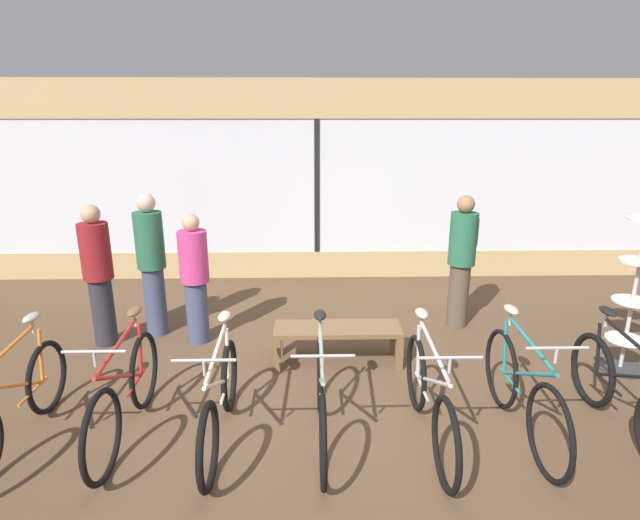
{
  "coord_description": "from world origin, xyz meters",
  "views": [
    {
      "loc": [
        -0.14,
        -4.14,
        2.69
      ],
      "look_at": [
        0.0,
        1.73,
        0.95
      ],
      "focal_mm": 28.0,
      "sensor_mm": 36.0,
      "label": 1
    }
  ],
  "objects_px": {
    "customer_by_window": "(462,257)",
    "customer_near_bench": "(152,262)",
    "bicycle_center_right": "(429,399)",
    "bicycle_right": "(522,392)",
    "bicycle_left": "(126,395)",
    "customer_near_rack": "(98,273)",
    "accessory_rack": "(631,307)",
    "bicycle_center": "(321,399)",
    "bicycle_far_right": "(624,395)",
    "bicycle_center_left": "(220,402)",
    "customer_mid_floor": "(195,277)",
    "bicycle_far_left": "(15,404)",
    "display_bench": "(337,333)"
  },
  "relations": [
    {
      "from": "customer_by_window",
      "to": "customer_near_bench",
      "type": "height_order",
      "value": "customer_near_bench"
    },
    {
      "from": "bicycle_center_right",
      "to": "bicycle_right",
      "type": "xyz_separation_m",
      "value": [
        0.81,
        0.06,
        0.02
      ]
    },
    {
      "from": "bicycle_left",
      "to": "customer_near_rack",
      "type": "relative_size",
      "value": 1.01
    },
    {
      "from": "accessory_rack",
      "to": "customer_near_bench",
      "type": "xyz_separation_m",
      "value": [
        -5.32,
        1.05,
        0.22
      ]
    },
    {
      "from": "bicycle_right",
      "to": "customer_by_window",
      "type": "xyz_separation_m",
      "value": [
        0.14,
        2.34,
        0.52
      ]
    },
    {
      "from": "bicycle_center",
      "to": "customer_near_bench",
      "type": "height_order",
      "value": "customer_near_bench"
    },
    {
      "from": "bicycle_center_right",
      "to": "customer_near_bench",
      "type": "bearing_deg",
      "value": 142.73
    },
    {
      "from": "customer_by_window",
      "to": "bicycle_far_right",
      "type": "bearing_deg",
      "value": -72.74
    },
    {
      "from": "bicycle_center_right",
      "to": "accessory_rack",
      "type": "height_order",
      "value": "accessory_rack"
    },
    {
      "from": "bicycle_center_right",
      "to": "customer_near_bench",
      "type": "relative_size",
      "value": 0.99
    },
    {
      "from": "bicycle_center_left",
      "to": "customer_mid_floor",
      "type": "height_order",
      "value": "customer_mid_floor"
    },
    {
      "from": "bicycle_left",
      "to": "accessory_rack",
      "type": "distance_m",
      "value": 5.08
    },
    {
      "from": "bicycle_far_left",
      "to": "bicycle_right",
      "type": "xyz_separation_m",
      "value": [
        4.24,
        0.04,
        0.03
      ]
    },
    {
      "from": "bicycle_right",
      "to": "customer_near_rack",
      "type": "bearing_deg",
      "value": 156.25
    },
    {
      "from": "accessory_rack",
      "to": "bicycle_far_left",
      "type": "bearing_deg",
      "value": -168.79
    },
    {
      "from": "bicycle_far_left",
      "to": "customer_mid_floor",
      "type": "relative_size",
      "value": 1.1
    },
    {
      "from": "display_bench",
      "to": "customer_mid_floor",
      "type": "height_order",
      "value": "customer_mid_floor"
    },
    {
      "from": "bicycle_center_left",
      "to": "customer_near_bench",
      "type": "distance_m",
      "value": 2.55
    },
    {
      "from": "bicycle_center_left",
      "to": "bicycle_center_right",
      "type": "xyz_separation_m",
      "value": [
        1.75,
        -0.03,
        0.02
      ]
    },
    {
      "from": "bicycle_left",
      "to": "customer_near_bench",
      "type": "height_order",
      "value": "customer_near_bench"
    },
    {
      "from": "customer_by_window",
      "to": "bicycle_left",
      "type": "bearing_deg",
      "value": -146.95
    },
    {
      "from": "display_bench",
      "to": "customer_by_window",
      "type": "xyz_separation_m",
      "value": [
        1.63,
        0.99,
        0.58
      ]
    },
    {
      "from": "bicycle_left",
      "to": "accessory_rack",
      "type": "bearing_deg",
      "value": 12.03
    },
    {
      "from": "accessory_rack",
      "to": "customer_by_window",
      "type": "height_order",
      "value": "accessory_rack"
    },
    {
      "from": "bicycle_center",
      "to": "bicycle_center_right",
      "type": "distance_m",
      "value": 0.9
    },
    {
      "from": "bicycle_far_left",
      "to": "customer_mid_floor",
      "type": "bearing_deg",
      "value": 61.07
    },
    {
      "from": "bicycle_center_left",
      "to": "bicycle_center",
      "type": "distance_m",
      "value": 0.85
    },
    {
      "from": "bicycle_far_left",
      "to": "bicycle_center_left",
      "type": "xyz_separation_m",
      "value": [
        1.68,
        0.02,
        -0.01
      ]
    },
    {
      "from": "customer_near_rack",
      "to": "customer_near_bench",
      "type": "relative_size",
      "value": 0.96
    },
    {
      "from": "bicycle_right",
      "to": "customer_near_bench",
      "type": "xyz_separation_m",
      "value": [
        -3.73,
        2.16,
        0.53
      ]
    },
    {
      "from": "display_bench",
      "to": "customer_near_bench",
      "type": "bearing_deg",
      "value": 159.96
    },
    {
      "from": "customer_near_rack",
      "to": "customer_mid_floor",
      "type": "distance_m",
      "value": 1.11
    },
    {
      "from": "bicycle_left",
      "to": "bicycle_center_right",
      "type": "bearing_deg",
      "value": -2.57
    },
    {
      "from": "bicycle_center_left",
      "to": "bicycle_far_right",
      "type": "height_order",
      "value": "bicycle_far_right"
    },
    {
      "from": "bicycle_far_left",
      "to": "customer_by_window",
      "type": "distance_m",
      "value": 5.01
    },
    {
      "from": "customer_by_window",
      "to": "customer_mid_floor",
      "type": "distance_m",
      "value": 3.32
    },
    {
      "from": "bicycle_center",
      "to": "accessory_rack",
      "type": "distance_m",
      "value": 3.51
    },
    {
      "from": "bicycle_center",
      "to": "customer_near_rack",
      "type": "xyz_separation_m",
      "value": [
        -2.55,
        1.91,
        0.5
      ]
    },
    {
      "from": "customer_mid_floor",
      "to": "bicycle_right",
      "type": "bearing_deg",
      "value": -31.23
    },
    {
      "from": "bicycle_center",
      "to": "bicycle_right",
      "type": "xyz_separation_m",
      "value": [
        1.71,
        0.04,
        0.02
      ]
    },
    {
      "from": "bicycle_center_left",
      "to": "bicycle_right",
      "type": "distance_m",
      "value": 2.56
    },
    {
      "from": "bicycle_far_right",
      "to": "bicycle_right",
      "type": "bearing_deg",
      "value": 178.39
    },
    {
      "from": "bicycle_right",
      "to": "bicycle_far_right",
      "type": "height_order",
      "value": "bicycle_right"
    },
    {
      "from": "customer_near_rack",
      "to": "customer_mid_floor",
      "type": "xyz_separation_m",
      "value": [
        1.11,
        0.04,
        -0.07
      ]
    },
    {
      "from": "bicycle_center_left",
      "to": "bicycle_far_right",
      "type": "relative_size",
      "value": 0.99
    },
    {
      "from": "bicycle_center_right",
      "to": "customer_by_window",
      "type": "bearing_deg",
      "value": 68.41
    },
    {
      "from": "bicycle_left",
      "to": "bicycle_center",
      "type": "xyz_separation_m",
      "value": [
        1.66,
        -0.09,
        -0.01
      ]
    },
    {
      "from": "display_bench",
      "to": "customer_by_window",
      "type": "height_order",
      "value": "customer_by_window"
    },
    {
      "from": "accessory_rack",
      "to": "customer_mid_floor",
      "type": "xyz_separation_m",
      "value": [
        -4.75,
        0.8,
        0.1
      ]
    },
    {
      "from": "bicycle_far_left",
      "to": "bicycle_center",
      "type": "height_order",
      "value": "bicycle_center"
    }
  ]
}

